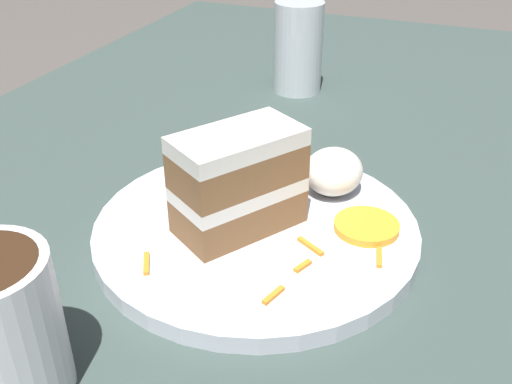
# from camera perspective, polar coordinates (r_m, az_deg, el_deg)

# --- Properties ---
(ground_plane) EXTENTS (6.00, 6.00, 0.00)m
(ground_plane) POSITION_cam_1_polar(r_m,az_deg,el_deg) (0.55, 3.76, -4.75)
(ground_plane) COLOR #4C4742
(ground_plane) RESTS_ON ground
(dining_table) EXTENTS (1.34, 0.87, 0.04)m
(dining_table) POSITION_cam_1_polar(r_m,az_deg,el_deg) (0.54, 3.82, -3.18)
(dining_table) COLOR #384742
(dining_table) RESTS_ON ground
(plate) EXTENTS (0.26, 0.26, 0.01)m
(plate) POSITION_cam_1_polar(r_m,az_deg,el_deg) (0.49, -0.00, -3.62)
(plate) COLOR silver
(plate) RESTS_ON dining_table
(cake_slice) EXTENTS (0.11, 0.10, 0.08)m
(cake_slice) POSITION_cam_1_polar(r_m,az_deg,el_deg) (0.46, -1.70, 1.02)
(cake_slice) COLOR brown
(cake_slice) RESTS_ON plate
(cream_dollop) EXTENTS (0.06, 0.05, 0.04)m
(cream_dollop) POSITION_cam_1_polar(r_m,az_deg,el_deg) (0.52, 7.40, 1.97)
(cream_dollop) COLOR white
(cream_dollop) RESTS_ON plate
(orange_garnish) EXTENTS (0.05, 0.05, 0.01)m
(orange_garnish) POSITION_cam_1_polar(r_m,az_deg,el_deg) (0.48, 10.48, -3.21)
(orange_garnish) COLOR orange
(orange_garnish) RESTS_ON plate
(carrot_shreds_scatter) EXTENTS (0.16, 0.18, 0.00)m
(carrot_shreds_scatter) POSITION_cam_1_polar(r_m,az_deg,el_deg) (0.47, 0.34, -4.38)
(carrot_shreds_scatter) COLOR orange
(carrot_shreds_scatter) RESTS_ON plate
(drinking_glass) EXTENTS (0.06, 0.06, 0.11)m
(drinking_glass) POSITION_cam_1_polar(r_m,az_deg,el_deg) (0.78, 4.02, 13.02)
(drinking_glass) COLOR silver
(drinking_glass) RESTS_ON dining_table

